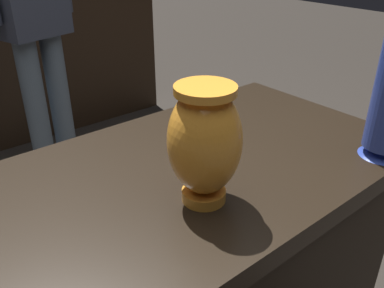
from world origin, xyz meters
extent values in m
cube|color=black|center=(0.00, 0.00, 0.78)|extent=(1.20, 0.64, 0.05)
cylinder|color=orange|center=(-0.04, -0.12, 0.81)|extent=(0.09, 0.09, 0.02)
ellipsoid|color=orange|center=(-0.04, -0.12, 0.94)|extent=(0.15, 0.15, 0.23)
cylinder|color=orange|center=(-0.04, -0.12, 1.04)|extent=(0.12, 0.12, 0.02)
cone|color=#2D429E|center=(0.43, -0.26, 0.81)|extent=(0.11, 0.11, 0.03)
cylinder|color=slate|center=(0.26, 1.40, 0.42)|extent=(0.11, 0.11, 0.85)
cylinder|color=slate|center=(0.11, 1.36, 0.42)|extent=(0.11, 0.11, 0.85)
camera|label=1|loc=(-0.51, -0.65, 1.30)|focal=38.29mm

